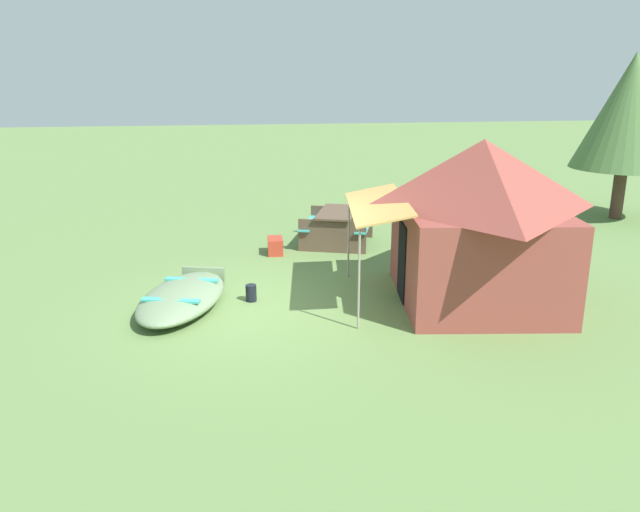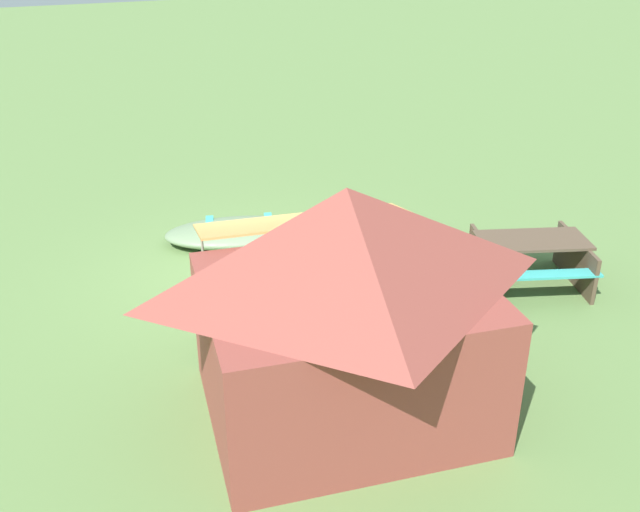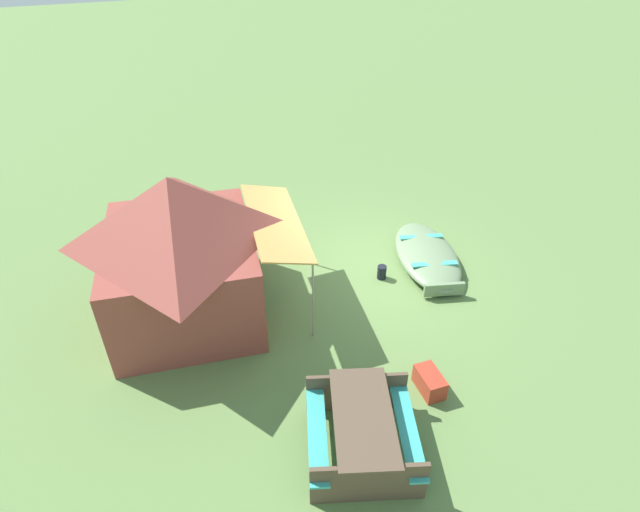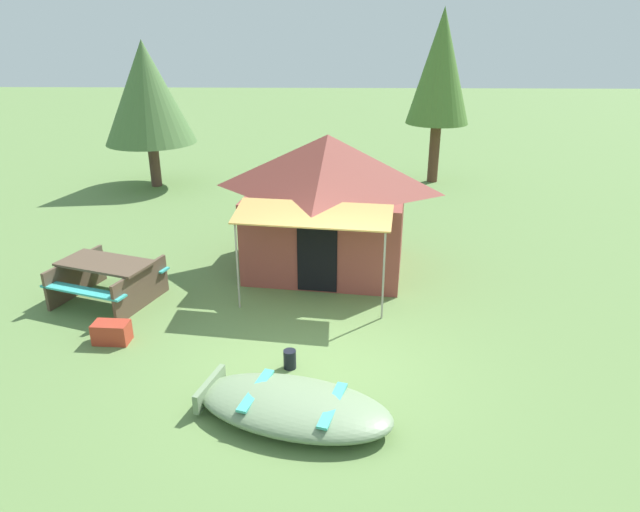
% 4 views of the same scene
% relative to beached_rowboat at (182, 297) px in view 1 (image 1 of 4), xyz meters
% --- Properties ---
extents(ground_plane, '(80.00, 80.00, 0.00)m').
position_rel_beached_rowboat_xyz_m(ground_plane, '(0.25, 1.40, -0.19)').
color(ground_plane, '#5F7F44').
extents(beached_rowboat, '(2.88, 1.94, 0.37)m').
position_rel_beached_rowboat_xyz_m(beached_rowboat, '(0.00, 0.00, 0.00)').
color(beached_rowboat, slate).
rests_on(beached_rowboat, ground_plane).
extents(canvas_cabin_tent, '(3.67, 3.97, 2.80)m').
position_rel_beached_rowboat_xyz_m(canvas_cabin_tent, '(0.38, 5.05, 1.26)').
color(canvas_cabin_tent, brown).
rests_on(canvas_cabin_tent, ground_plane).
extents(picnic_table, '(2.09, 1.98, 0.78)m').
position_rel_beached_rowboat_xyz_m(picnic_table, '(-3.66, 3.34, 0.30)').
color(picnic_table, brown).
rests_on(picnic_table, ground_plane).
extents(cooler_box, '(0.58, 0.35, 0.35)m').
position_rel_beached_rowboat_xyz_m(cooler_box, '(-3.07, 1.84, -0.02)').
color(cooler_box, '#B03624').
rests_on(cooler_box, ground_plane).
extents(fuel_can, '(0.20, 0.20, 0.29)m').
position_rel_beached_rowboat_xyz_m(fuel_can, '(-0.13, 1.17, -0.04)').
color(fuel_can, black).
rests_on(fuel_can, ground_plane).
extents(pine_tree_back_right, '(2.76, 2.76, 4.39)m').
position_rel_beached_rowboat_xyz_m(pine_tree_back_right, '(-5.16, 11.42, 2.68)').
color(pine_tree_back_right, '#4F352D').
rests_on(pine_tree_back_right, ground_plane).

